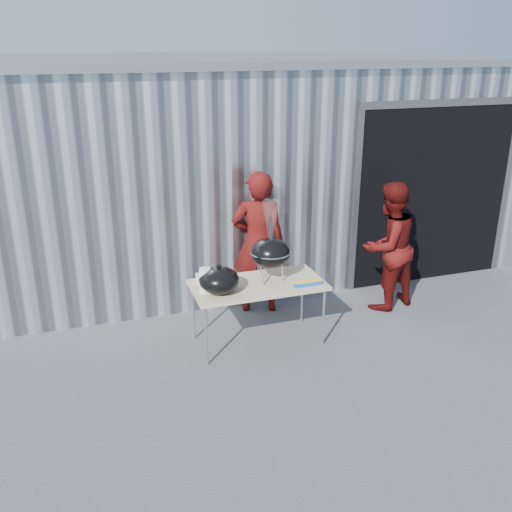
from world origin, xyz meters
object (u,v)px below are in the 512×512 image
object	(u,v)px
person_cook	(258,243)
person_bystander	(388,246)
kettle_grill	(270,247)
folding_table	(258,287)

from	to	relation	value
person_cook	person_bystander	bearing A→B (deg)	179.43
kettle_grill	person_cook	world-z (taller)	person_cook
kettle_grill	folding_table	bearing A→B (deg)	-171.89
folding_table	kettle_grill	distance (m)	0.48
person_cook	person_bystander	distance (m)	1.68
folding_table	person_bystander	distance (m)	1.96
folding_table	person_bystander	world-z (taller)	person_bystander
folding_table	person_bystander	size ratio (longest dim) A/B	0.89
folding_table	kettle_grill	xyz separation A→B (m)	(0.16, 0.02, 0.46)
folding_table	person_cook	world-z (taller)	person_cook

